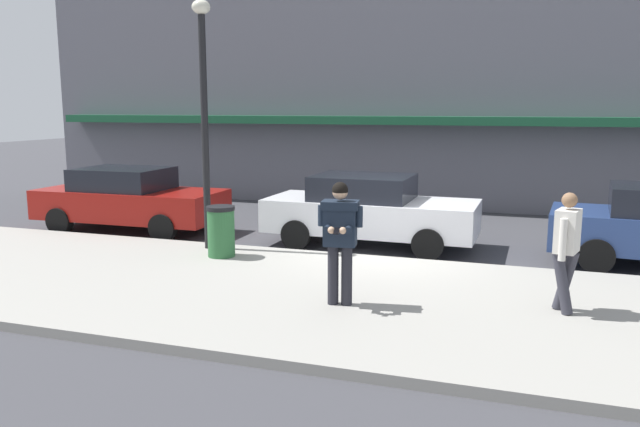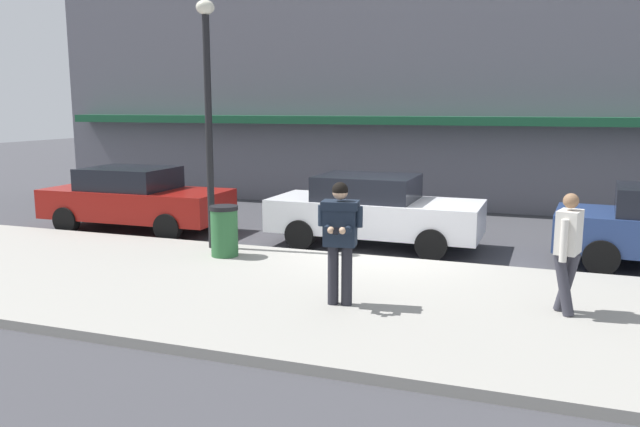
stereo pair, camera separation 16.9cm
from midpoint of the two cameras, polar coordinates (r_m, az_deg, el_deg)
ground_plane at (r=12.39m, az=6.16°, el=-4.29°), size 80.00×80.00×0.00m
sidewalk at (r=9.49m, az=8.03°, el=-8.29°), size 32.00×5.30×0.14m
curb_paint_line at (r=12.25m, az=10.78°, el=-4.55°), size 28.00×0.12×0.01m
storefront_facade at (r=20.38m, az=15.10°, el=15.38°), size 28.00×4.70×10.24m
parked_sedan_near at (r=15.78m, az=-16.25°, el=1.33°), size 4.52×1.98×1.54m
parked_sedan_mid at (r=13.49m, az=5.25°, el=0.31°), size 4.53×1.99×1.54m
man_texting_on_phone at (r=8.92m, az=2.39°, el=-1.51°), size 0.64×0.62×1.81m
pedestrian_in_light_coat at (r=9.26m, az=22.21°, el=-2.74°), size 0.40×0.58×1.70m
street_lamp_post at (r=12.67m, az=-9.83°, el=10.27°), size 0.36×0.36×4.88m
trash_bin at (r=12.13m, az=-8.34°, el=-1.57°), size 0.55×0.55×0.98m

